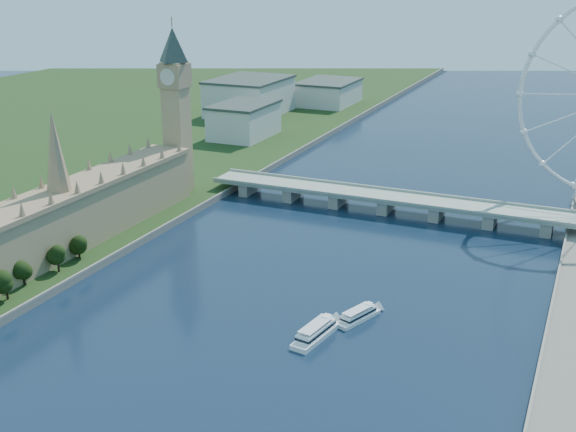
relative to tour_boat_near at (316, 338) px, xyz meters
The scene contains 6 objects.
parliament_range 150.95m from the tour_boat_near, 168.38° to the left, with size 24.00×200.00×70.00m.
big_ben 212.27m from the tour_boat_near, 136.72° to the left, with size 20.02×20.02×110.00m.
westminster_bridge 161.41m from the tour_boat_near, 96.68° to the left, with size 220.00×22.00×9.50m.
city_skyline 421.10m from the tour_boat_near, 87.21° to the left, with size 505.00×280.00×32.00m.
tour_boat_near is the anchor object (origin of this frame).
tour_boat_far 23.34m from the tour_boat_near, 63.96° to the left, with size 6.41×25.33×5.55m, color white, non-canonical shape.
Camera 1 is at (109.07, -92.56, 136.48)m, focal length 45.00 mm.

